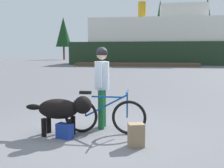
# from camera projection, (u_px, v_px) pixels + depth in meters

# --- Properties ---
(ground_plane) EXTENTS (160.00, 160.00, 0.00)m
(ground_plane) POSITION_uv_depth(u_px,v_px,m) (93.00, 136.00, 5.38)
(ground_plane) COLOR slate
(bicycle) EXTENTS (1.73, 0.44, 0.91)m
(bicycle) POSITION_uv_depth(u_px,v_px,m) (104.00, 115.00, 5.49)
(bicycle) COLOR black
(bicycle) RESTS_ON ground_plane
(person_cyclist) EXTENTS (0.32, 0.53, 1.81)m
(person_cyclist) POSITION_uv_depth(u_px,v_px,m) (102.00, 79.00, 5.82)
(person_cyclist) COLOR #19592D
(person_cyclist) RESTS_ON ground_plane
(dog) EXTENTS (1.38, 0.48, 0.82)m
(dog) POSITION_uv_depth(u_px,v_px,m) (63.00, 109.00, 5.34)
(dog) COLOR black
(dog) RESTS_ON ground_plane
(backpack) EXTENTS (0.33, 0.27, 0.42)m
(backpack) POSITION_uv_depth(u_px,v_px,m) (136.00, 135.00, 4.75)
(backpack) COLOR #8C7251
(backpack) RESTS_ON ground_plane
(handbag_pannier) EXTENTS (0.36, 0.27, 0.29)m
(handbag_pannier) POSITION_uv_depth(u_px,v_px,m) (65.00, 131.00, 5.21)
(handbag_pannier) COLOR navy
(handbag_pannier) RESTS_ON ground_plane
(dock_pier) EXTENTS (14.70, 2.04, 0.40)m
(dock_pier) POSITION_uv_depth(u_px,v_px,m) (136.00, 65.00, 31.91)
(dock_pier) COLOR brown
(dock_pier) RESTS_ON ground_plane
(ferry_boat) EXTENTS (25.28, 7.07, 8.65)m
(ferry_boat) POSITION_uv_depth(u_px,v_px,m) (164.00, 42.00, 37.02)
(ferry_boat) COLOR #1E331E
(ferry_boat) RESTS_ON ground_plane
(sailboat_moored) EXTENTS (8.64, 2.42, 6.96)m
(sailboat_moored) POSITION_uv_depth(u_px,v_px,m) (201.00, 61.00, 36.60)
(sailboat_moored) COLOR navy
(sailboat_moored) RESTS_ON ground_plane
(pine_tree_far_left) EXTENTS (3.50, 3.50, 9.35)m
(pine_tree_far_left) POSITION_uv_depth(u_px,v_px,m) (63.00, 32.00, 58.60)
(pine_tree_far_left) COLOR #4C331E
(pine_tree_far_left) RESTS_ON ground_plane
(pine_tree_center) EXTENTS (3.07, 3.07, 12.30)m
(pine_tree_center) POSITION_uv_depth(u_px,v_px,m) (160.00, 24.00, 54.42)
(pine_tree_center) COLOR #4C331E
(pine_tree_center) RESTS_ON ground_plane
(pine_tree_far_right) EXTENTS (3.30, 3.30, 12.86)m
(pine_tree_far_right) POSITION_uv_depth(u_px,v_px,m) (207.00, 22.00, 54.50)
(pine_tree_far_right) COLOR #4C331E
(pine_tree_far_right) RESTS_ON ground_plane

